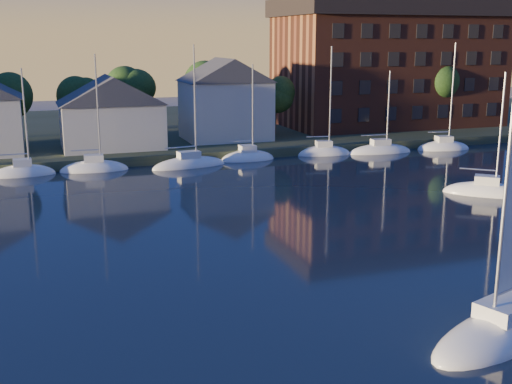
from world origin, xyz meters
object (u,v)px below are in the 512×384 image
clubhouse_centre (111,111)px  drifting_sailboat_right (486,194)px  condo_block (388,62)px  hero_sailboat (507,321)px  clubhouse_east (225,98)px

clubhouse_centre → drifting_sailboat_right: 40.87m
condo_block → hero_sailboat: bearing=-115.9°
drifting_sailboat_right → hero_sailboat: bearing=-86.6°
clubhouse_east → hero_sailboat: (-3.02, -53.91, -5.38)m
clubhouse_centre → condo_block: bearing=11.2°
hero_sailboat → drifting_sailboat_right: 28.05m
hero_sailboat → drifting_sailboat_right: hero_sailboat is taller
clubhouse_east → condo_block: bearing=12.9°
drifting_sailboat_right → clubhouse_centre: bearing=173.7°
clubhouse_east → condo_block: (26.00, 5.95, 3.79)m
clubhouse_centre → clubhouse_east: 14.17m
clubhouse_east → condo_block: 26.94m
clubhouse_centre → clubhouse_east: (14.00, 2.00, 0.87)m
clubhouse_east → hero_sailboat: bearing=-93.2°
hero_sailboat → condo_block: bearing=-134.7°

